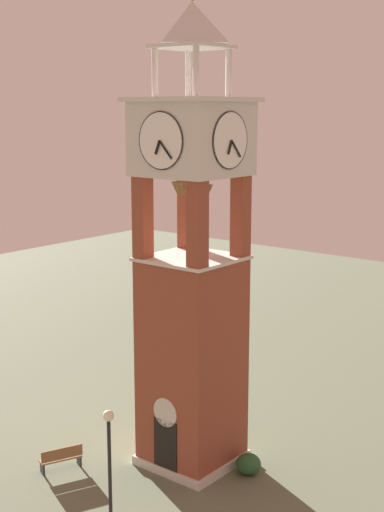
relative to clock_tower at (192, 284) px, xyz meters
name	(u,v)px	position (x,y,z in m)	size (l,w,h in m)	color
ground	(192,461)	(0.00, 0.00, -7.11)	(80.00, 80.00, 0.00)	#5B664C
clock_tower	(192,284)	(0.00, 0.00, 0.00)	(3.69, 3.69, 17.31)	brown
park_bench	(61,458)	(-3.40, -3.66, -6.63)	(1.04, 1.64, 0.95)	brown
lamp_post	(109,448)	(0.87, -5.26, -4.28)	(0.36, 0.36, 4.12)	black
shrub_near_entry	(248,464)	(2.26, 0.58, -6.72)	(0.94, 0.94, 0.78)	#28562D
shrub_left_of_tower	(195,415)	(-2.04, 2.72, -6.69)	(0.88, 0.88, 0.83)	#28562D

